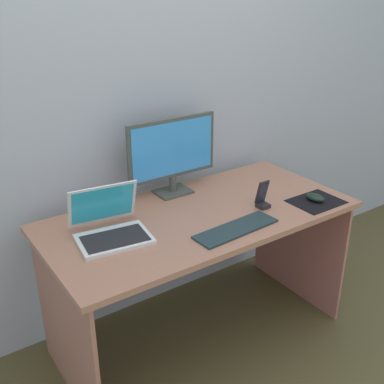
# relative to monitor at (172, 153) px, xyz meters

# --- Properties ---
(ground_plane) EXTENTS (8.00, 8.00, 0.00)m
(ground_plane) POSITION_rel_monitor_xyz_m (-0.02, -0.27, -0.95)
(ground_plane) COLOR #484224
(wall_back) EXTENTS (6.00, 0.04, 2.50)m
(wall_back) POSITION_rel_monitor_xyz_m (-0.02, 0.17, 0.30)
(wall_back) COLOR #9AA4AE
(wall_back) RESTS_ON ground_plane
(desk) EXTENTS (1.49, 0.71, 0.73)m
(desk) POSITION_rel_monitor_xyz_m (-0.02, -0.27, -0.37)
(desk) COLOR #9C6951
(desk) RESTS_ON ground_plane
(monitor) EXTENTS (0.50, 0.14, 0.40)m
(monitor) POSITION_rel_monitor_xyz_m (0.00, 0.00, 0.00)
(monitor) COLOR #3D443D
(monitor) RESTS_ON desk
(laptop) EXTENTS (0.34, 0.32, 0.21)m
(laptop) POSITION_rel_monitor_xyz_m (-0.47, -0.23, -0.17)
(laptop) COLOR silver
(laptop) RESTS_ON desk
(keyboard_external) EXTENTS (0.42, 0.15, 0.01)m
(keyboard_external) POSITION_rel_monitor_xyz_m (0.01, -0.50, -0.21)
(keyboard_external) COLOR #1D2F32
(keyboard_external) RESTS_ON desk
(mousepad) EXTENTS (0.25, 0.20, 0.00)m
(mousepad) POSITION_rel_monitor_xyz_m (0.53, -0.50, -0.22)
(mousepad) COLOR black
(mousepad) RESTS_ON desk
(mouse) EXTENTS (0.07, 0.11, 0.04)m
(mouse) POSITION_rel_monitor_xyz_m (0.53, -0.49, -0.20)
(mouse) COLOR black
(mouse) RESTS_ON mousepad
(phone_in_dock) EXTENTS (0.06, 0.06, 0.14)m
(phone_in_dock) POSITION_rel_monitor_xyz_m (0.27, -0.39, -0.17)
(phone_in_dock) COLOR black
(phone_in_dock) RESTS_ON desk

